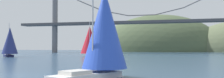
% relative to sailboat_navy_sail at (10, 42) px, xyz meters
% --- Properties ---
extents(ground_plane, '(360.00, 360.00, 0.00)m').
position_rel_sailboat_navy_sail_xyz_m(ground_plane, '(31.61, -40.88, -4.58)').
color(ground_plane, '#2D4760').
extents(headland_center, '(77.04, 44.00, 45.50)m').
position_rel_sailboat_navy_sail_xyz_m(headland_center, '(36.61, 94.12, -4.58)').
color(headland_center, '#4C5B3D').
rests_on(headland_center, ground_plane).
extents(suspension_bridge, '(125.72, 6.00, 35.14)m').
position_rel_sailboat_navy_sail_xyz_m(suspension_bridge, '(31.61, 54.12, 11.21)').
color(suspension_bridge, slate).
rests_on(suspension_bridge, ground_plane).
extents(sailboat_navy_sail, '(8.40, 8.37, 10.17)m').
position_rel_sailboat_navy_sail_xyz_m(sailboat_navy_sail, '(0.00, 0.00, 0.00)').
color(sailboat_navy_sail, '#191E4C').
rests_on(sailboat_navy_sail, ground_plane).
extents(sailboat_crimson_sail, '(7.37, 10.57, 10.90)m').
position_rel_sailboat_navy_sail_xyz_m(sailboat_crimson_sail, '(21.11, 11.13, 0.49)').
color(sailboat_crimson_sail, '#B7B2A8').
rests_on(sailboat_crimson_sail, ground_plane).
extents(sailboat_blue_spinnaker, '(6.75, 9.26, 9.42)m').
position_rel_sailboat_navy_sail_xyz_m(sailboat_blue_spinnaker, '(41.08, -41.00, 0.04)').
color(sailboat_blue_spinnaker, white).
rests_on(sailboat_blue_spinnaker, ground_plane).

